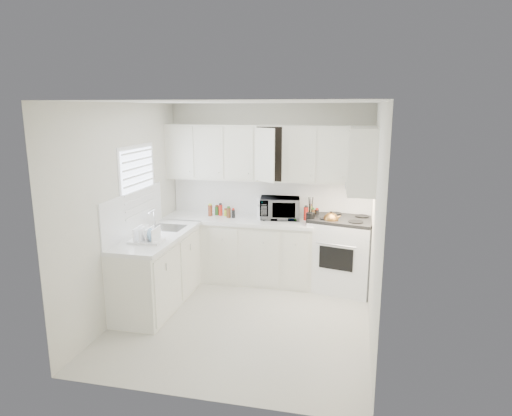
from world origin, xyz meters
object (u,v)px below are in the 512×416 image
(microwave, at_px, (280,206))
(stove, at_px, (344,244))
(utensil_crock, at_px, (311,210))
(rice_cooker, at_px, (265,211))
(tea_kettle, at_px, (331,219))
(dish_rack, at_px, (146,233))

(microwave, bearing_deg, stove, -16.17)
(utensil_crock, bearing_deg, rice_cooker, 164.56)
(stove, bearing_deg, tea_kettle, -124.75)
(tea_kettle, height_order, microwave, microwave)
(stove, distance_m, tea_kettle, 0.46)
(stove, xyz_separation_m, rice_cooker, (-1.15, 0.06, 0.40))
(rice_cooker, bearing_deg, stove, -10.89)
(microwave, distance_m, dish_rack, 2.05)
(tea_kettle, relative_size, rice_cooker, 1.09)
(stove, distance_m, rice_cooker, 1.22)
(utensil_crock, xyz_separation_m, dish_rack, (-1.84, -1.27, -0.10))
(dish_rack, bearing_deg, microwave, 45.55)
(rice_cooker, bearing_deg, tea_kettle, -20.73)
(stove, relative_size, dish_rack, 3.47)
(tea_kettle, xyz_separation_m, microwave, (-0.76, 0.29, 0.09))
(stove, bearing_deg, microwave, -174.11)
(rice_cooker, xyz_separation_m, dish_rack, (-1.16, -1.46, -0.01))
(microwave, distance_m, rice_cooker, 0.23)
(tea_kettle, xyz_separation_m, rice_cooker, (-0.97, 0.22, 0.01))
(stove, xyz_separation_m, microwave, (-0.94, 0.13, 0.48))
(tea_kettle, distance_m, utensil_crock, 0.30)
(rice_cooker, bearing_deg, dish_rack, -136.30)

